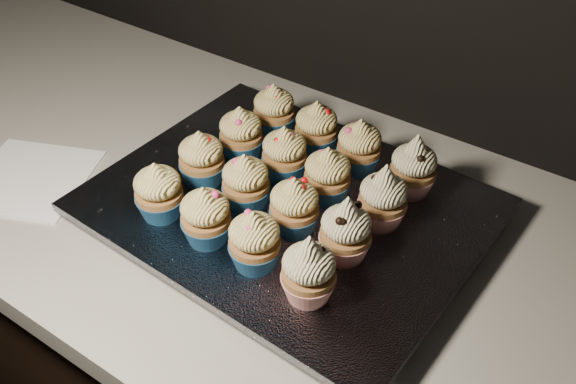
# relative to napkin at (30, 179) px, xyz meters

# --- Properties ---
(worktop) EXTENTS (2.44, 0.64, 0.04)m
(worktop) POSITION_rel_napkin_xyz_m (0.42, 0.15, -0.02)
(worktop) COLOR beige
(worktop) RESTS_ON cabinet
(napkin) EXTENTS (0.22, 0.22, 0.00)m
(napkin) POSITION_rel_napkin_xyz_m (0.00, 0.00, 0.00)
(napkin) COLOR white
(napkin) RESTS_ON worktop
(baking_tray) EXTENTS (0.48, 0.37, 0.02)m
(baking_tray) POSITION_rel_napkin_xyz_m (0.36, 0.14, 0.01)
(baking_tray) COLOR black
(baking_tray) RESTS_ON worktop
(foil_lining) EXTENTS (0.52, 0.41, 0.01)m
(foil_lining) POSITION_rel_napkin_xyz_m (0.36, 0.14, 0.03)
(foil_lining) COLOR silver
(foil_lining) RESTS_ON baking_tray
(cupcake_0) EXTENTS (0.06, 0.06, 0.08)m
(cupcake_0) POSITION_rel_napkin_xyz_m (0.24, 0.03, 0.07)
(cupcake_0) COLOR #1B5383
(cupcake_0) RESTS_ON foil_lining
(cupcake_1) EXTENTS (0.06, 0.06, 0.08)m
(cupcake_1) POSITION_rel_napkin_xyz_m (0.32, 0.03, 0.07)
(cupcake_1) COLOR #1B5383
(cupcake_1) RESTS_ON foil_lining
(cupcake_2) EXTENTS (0.06, 0.06, 0.08)m
(cupcake_2) POSITION_rel_napkin_xyz_m (0.40, 0.03, 0.07)
(cupcake_2) COLOR #1B5383
(cupcake_2) RESTS_ON foil_lining
(cupcake_3) EXTENTS (0.06, 0.06, 0.10)m
(cupcake_3) POSITION_rel_napkin_xyz_m (0.47, 0.02, 0.07)
(cupcake_3) COLOR red
(cupcake_3) RESTS_ON foil_lining
(cupcake_4) EXTENTS (0.06, 0.06, 0.08)m
(cupcake_4) POSITION_rel_napkin_xyz_m (0.24, 0.11, 0.07)
(cupcake_4) COLOR #1B5383
(cupcake_4) RESTS_ON foil_lining
(cupcake_5) EXTENTS (0.06, 0.06, 0.08)m
(cupcake_5) POSITION_rel_napkin_xyz_m (0.32, 0.11, 0.07)
(cupcake_5) COLOR #1B5383
(cupcake_5) RESTS_ON foil_lining
(cupcake_6) EXTENTS (0.06, 0.06, 0.08)m
(cupcake_6) POSITION_rel_napkin_xyz_m (0.40, 0.10, 0.07)
(cupcake_6) COLOR #1B5383
(cupcake_6) RESTS_ON foil_lining
(cupcake_7) EXTENTS (0.06, 0.06, 0.10)m
(cupcake_7) POSITION_rel_napkin_xyz_m (0.48, 0.10, 0.07)
(cupcake_7) COLOR red
(cupcake_7) RESTS_ON foil_lining
(cupcake_8) EXTENTS (0.06, 0.06, 0.08)m
(cupcake_8) POSITION_rel_napkin_xyz_m (0.25, 0.19, 0.07)
(cupcake_8) COLOR #1B5383
(cupcake_8) RESTS_ON foil_lining
(cupcake_9) EXTENTS (0.06, 0.06, 0.08)m
(cupcake_9) POSITION_rel_napkin_xyz_m (0.33, 0.19, 0.07)
(cupcake_9) COLOR #1B5383
(cupcake_9) RESTS_ON foil_lining
(cupcake_10) EXTENTS (0.06, 0.06, 0.08)m
(cupcake_10) POSITION_rel_napkin_xyz_m (0.40, 0.18, 0.07)
(cupcake_10) COLOR #1B5383
(cupcake_10) RESTS_ON foil_lining
(cupcake_11) EXTENTS (0.06, 0.06, 0.10)m
(cupcake_11) POSITION_rel_napkin_xyz_m (0.48, 0.18, 0.07)
(cupcake_11) COLOR red
(cupcake_11) RESTS_ON foil_lining
(cupcake_12) EXTENTS (0.06, 0.06, 0.08)m
(cupcake_12) POSITION_rel_napkin_xyz_m (0.25, 0.27, 0.07)
(cupcake_12) COLOR #1B5383
(cupcake_12) RESTS_ON foil_lining
(cupcake_13) EXTENTS (0.06, 0.06, 0.08)m
(cupcake_13) POSITION_rel_napkin_xyz_m (0.33, 0.26, 0.07)
(cupcake_13) COLOR #1B5383
(cupcake_13) RESTS_ON foil_lining
(cupcake_14) EXTENTS (0.06, 0.06, 0.08)m
(cupcake_14) POSITION_rel_napkin_xyz_m (0.41, 0.26, 0.07)
(cupcake_14) COLOR #1B5383
(cupcake_14) RESTS_ON foil_lining
(cupcake_15) EXTENTS (0.06, 0.06, 0.10)m
(cupcake_15) POSITION_rel_napkin_xyz_m (0.49, 0.26, 0.07)
(cupcake_15) COLOR red
(cupcake_15) RESTS_ON foil_lining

